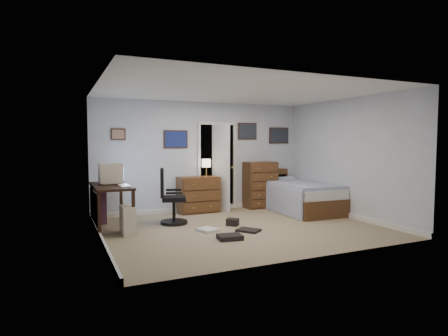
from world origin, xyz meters
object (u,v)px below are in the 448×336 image
Objects in this scene: tall_dresser at (260,185)px; computer_desk at (106,195)px; bed at (298,196)px; low_dresser at (198,195)px; office_chair at (171,203)px.

computer_desk is at bearing -167.43° from tall_dresser.
bed is at bearing -50.18° from tall_dresser.
low_dresser is 2.31m from bed.
low_dresser is at bearing 179.46° from tall_dresser.
computer_desk is 2.26m from low_dresser.
office_chair reaches higher than bed.
office_chair is 2.64m from tall_dresser.
bed is (3.08, 0.16, -0.07)m from office_chair.
computer_desk is 1.29× the size of office_chair.
computer_desk is 1.26× the size of tall_dresser.
bed is (4.28, 0.08, -0.28)m from computer_desk.
bed is (0.59, -0.72, -0.21)m from tall_dresser.
tall_dresser is 0.96m from bed.
office_chair is (1.20, -0.08, -0.20)m from computer_desk.
computer_desk is 3.77m from tall_dresser.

